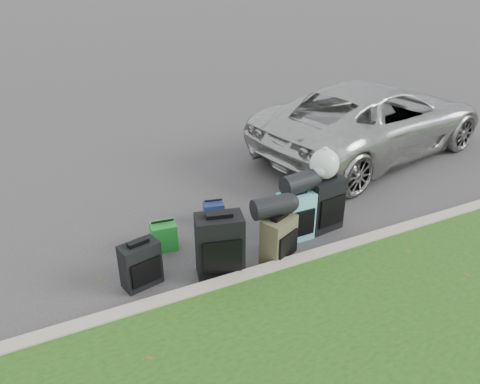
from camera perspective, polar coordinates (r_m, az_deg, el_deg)
name	(u,v)px	position (r m, az deg, el deg)	size (l,w,h in m)	color
ground	(253,231)	(6.56, 1.56, -4.82)	(120.00, 120.00, 0.00)	#383535
curb	(290,265)	(5.80, 6.17, -8.89)	(120.00, 0.18, 0.15)	#9E937F
suv	(373,119)	(9.26, 15.92, 8.58)	(2.25, 4.88, 1.36)	#B7B7B2
suitcase_small_black	(141,265)	(5.56, -12.02, -8.64)	(0.44, 0.24, 0.55)	black
suitcase_large_black_left	(220,246)	(5.54, -2.48, -6.58)	(0.55, 0.33, 0.80)	black
suitcase_olive	(278,239)	(5.86, 4.71, -5.73)	(0.44, 0.27, 0.60)	#3E3A26
suitcase_teal	(295,216)	(6.29, 6.77, -2.94)	(0.47, 0.28, 0.67)	#5398AE
suitcase_large_black_right	(324,204)	(6.55, 10.20, -1.44)	(0.51, 0.31, 0.76)	black
tote_green	(164,236)	(6.19, -9.27, -5.32)	(0.32, 0.26, 0.37)	#1B7B26
tote_navy	(214,212)	(6.73, -3.23, -2.46)	(0.28, 0.22, 0.30)	navy
duffel_left	(272,207)	(5.67, 3.90, -1.79)	(0.26, 0.26, 0.49)	black
duffel_right	(299,183)	(6.12, 7.21, 1.13)	(0.27, 0.27, 0.47)	black
trash_bag	(324,164)	(6.33, 10.25, 3.38)	(0.40, 0.40, 0.40)	silver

